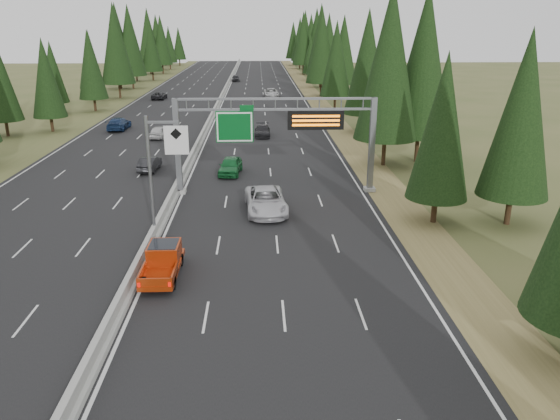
% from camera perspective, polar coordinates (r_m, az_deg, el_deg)
% --- Properties ---
extents(road, '(32.00, 260.00, 0.08)m').
position_cam_1_polar(road, '(90.00, -6.78, 10.16)').
color(road, black).
rests_on(road, ground).
extents(shoulder_right, '(3.60, 260.00, 0.06)m').
position_cam_1_polar(shoulder_right, '(90.40, 4.72, 10.25)').
color(shoulder_right, olive).
rests_on(shoulder_right, ground).
extents(shoulder_left, '(3.60, 260.00, 0.06)m').
position_cam_1_polar(shoulder_left, '(93.07, -17.93, 9.67)').
color(shoulder_left, '#475326').
rests_on(shoulder_left, ground).
extents(median_barrier, '(0.70, 260.00, 0.85)m').
position_cam_1_polar(median_barrier, '(89.95, -6.79, 10.39)').
color(median_barrier, gray).
rests_on(median_barrier, road).
extents(sign_gantry, '(16.75, 0.98, 7.80)m').
position_cam_1_polar(sign_gantry, '(44.42, 0.35, 8.29)').
color(sign_gantry, slate).
rests_on(sign_gantry, road).
extents(hov_sign_pole, '(2.80, 0.50, 8.00)m').
position_cam_1_polar(hov_sign_pole, '(35.37, -12.53, 4.20)').
color(hov_sign_pole, slate).
rests_on(hov_sign_pole, road).
extents(tree_row_right, '(11.61, 237.48, 18.19)m').
position_cam_1_polar(tree_row_right, '(91.85, 7.32, 16.02)').
color(tree_row_right, black).
rests_on(tree_row_right, ground).
extents(tree_row_left, '(11.12, 237.66, 18.72)m').
position_cam_1_polar(tree_row_left, '(83.78, -23.28, 14.48)').
color(tree_row_left, black).
rests_on(tree_row_left, ground).
extents(silver_minivan, '(3.36, 6.49, 1.75)m').
position_cam_1_polar(silver_minivan, '(40.59, -1.49, 0.98)').
color(silver_minivan, silver).
rests_on(silver_minivan, road).
extents(red_pickup, '(1.81, 5.08, 1.66)m').
position_cam_1_polar(red_pickup, '(31.22, -12.09, -4.99)').
color(red_pickup, black).
rests_on(red_pickup, road).
extents(car_ahead_green, '(2.35, 4.84, 1.59)m').
position_cam_1_polar(car_ahead_green, '(51.33, -5.20, 4.63)').
color(car_ahead_green, '#17652E').
rests_on(car_ahead_green, road).
extents(car_ahead_dkred, '(1.80, 4.82, 1.57)m').
position_cam_1_polar(car_ahead_dkred, '(78.85, 3.31, 9.65)').
color(car_ahead_dkred, '#620E0E').
rests_on(car_ahead_dkred, road).
extents(car_ahead_dkgrey, '(1.98, 4.75, 1.37)m').
position_cam_1_polar(car_ahead_dkgrey, '(69.07, -1.84, 8.28)').
color(car_ahead_dkgrey, black).
rests_on(car_ahead_dkgrey, road).
extents(car_ahead_white, '(2.97, 5.94, 1.61)m').
position_cam_1_polar(car_ahead_white, '(107.78, -0.93, 12.15)').
color(car_ahead_white, '#BEBEBE').
rests_on(car_ahead_white, road).
extents(car_ahead_far, '(2.06, 4.59, 1.53)m').
position_cam_1_polar(car_ahead_far, '(138.88, -4.65, 13.57)').
color(car_ahead_far, black).
rests_on(car_ahead_far, road).
extents(car_onc_near, '(1.70, 4.26, 1.38)m').
position_cam_1_polar(car_onc_near, '(53.85, -13.47, 4.75)').
color(car_onc_near, black).
rests_on(car_onc_near, road).
extents(car_onc_blue, '(2.38, 5.65, 1.63)m').
position_cam_1_polar(car_onc_blue, '(76.48, -16.50, 8.65)').
color(car_onc_blue, navy).
rests_on(car_onc_blue, road).
extents(car_onc_white, '(2.17, 4.54, 1.50)m').
position_cam_1_polar(car_onc_white, '(69.59, -12.50, 7.98)').
color(car_onc_white, silver).
rests_on(car_onc_white, road).
extents(car_onc_far, '(2.45, 5.04, 1.38)m').
position_cam_1_polar(car_onc_far, '(106.99, -12.50, 11.61)').
color(car_onc_far, black).
rests_on(car_onc_far, road).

